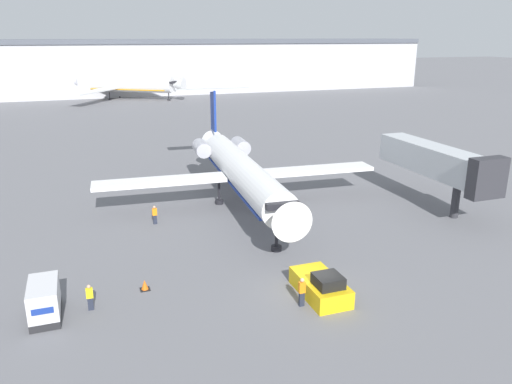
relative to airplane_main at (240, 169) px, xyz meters
The scene contains 11 objects.
ground_plane 18.90m from the airplane_main, 93.08° to the right, with size 600.00×600.00×0.00m, color slate.
terminal_building 101.53m from the airplane_main, 90.56° to the left, with size 180.00×16.80×14.71m.
airplane_main is the anchor object (origin of this frame).
pushback_tug 18.72m from the airplane_main, 92.28° to the right, with size 2.28×4.58×1.83m.
luggage_cart 22.90m from the airplane_main, 137.43° to the right, with size 1.63×3.26×2.12m.
worker_near_tug 19.53m from the airplane_main, 97.00° to the right, with size 0.40×0.26×1.84m.
worker_by_wing 9.26m from the airplane_main, 164.06° to the right, with size 0.40×0.24×1.64m.
worker_on_apron 21.19m from the airplane_main, 132.88° to the right, with size 0.40×0.24×1.63m.
traffic_cone_left 18.08m from the airplane_main, 128.03° to the right, with size 0.63×0.63×0.68m.
airplane_parked_far_left 91.14m from the airplane_main, 92.19° to the left, with size 32.86×33.71×10.91m.
jet_bridge 18.28m from the airplane_main, 22.19° to the right, with size 3.20×14.10×6.19m.
Camera 1 is at (-12.89, -24.79, 15.51)m, focal length 35.00 mm.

